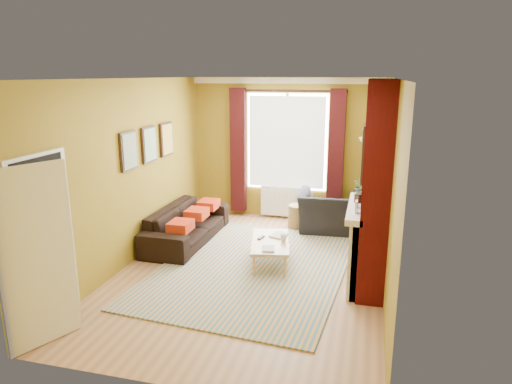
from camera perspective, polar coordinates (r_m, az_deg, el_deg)
ground at (r=6.96m, az=-0.52°, el=-9.71°), size 5.50×5.50×0.00m
room_walls at (r=6.67m, az=5.30°, el=1.65°), size 3.82×5.54×2.83m
striped_rug at (r=7.02m, az=-0.39°, el=-9.39°), size 2.99×3.94×0.02m
sofa at (r=8.09m, az=-8.64°, el=-4.01°), size 0.87×2.14×0.62m
armchair at (r=8.60m, az=9.30°, el=-2.42°), size 1.23×1.09×0.76m
coffee_table at (r=7.07m, az=1.78°, el=-6.40°), size 0.78×1.21×0.37m
wicker_stool at (r=8.76m, az=5.19°, el=-3.05°), size 0.37×0.37×0.44m
floor_lamp at (r=8.67m, az=13.41°, el=4.23°), size 0.32×0.32×1.73m
book_a at (r=6.71m, az=0.75°, el=-7.08°), size 0.23×0.28×0.02m
book_b at (r=7.32m, az=2.15°, el=-5.24°), size 0.31×0.36×0.02m
mug at (r=7.02m, az=3.47°, el=-5.80°), size 0.13×0.13×0.10m
tv_remote at (r=7.15m, az=0.63°, el=-5.70°), size 0.08×0.17×0.02m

